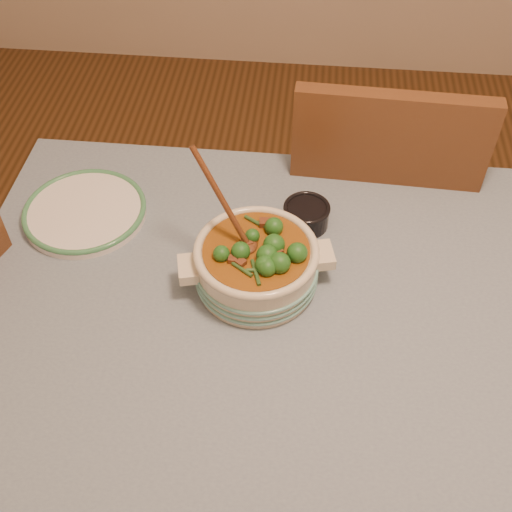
{
  "coord_description": "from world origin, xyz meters",
  "views": [
    {
      "loc": [
        -0.12,
        -0.78,
        1.81
      ],
      "look_at": [
        -0.21,
        0.09,
        0.84
      ],
      "focal_mm": 45.0,
      "sensor_mm": 36.0,
      "label": 1
    }
  ],
  "objects": [
    {
      "name": "dining_table",
      "position": [
        0.0,
        0.0,
        0.66
      ],
      "size": [
        1.68,
        1.08,
        0.76
      ],
      "color": "brown",
      "rests_on": "floor"
    },
    {
      "name": "chair_far",
      "position": [
        0.08,
        0.59,
        0.57
      ],
      "size": [
        0.48,
        0.48,
        1.0
      ],
      "rotation": [
        0.0,
        0.0,
        3.1
      ],
      "color": "brown",
      "rests_on": "floor"
    },
    {
      "name": "condiment_bowl",
      "position": [
        -0.11,
        0.29,
        0.79
      ],
      "size": [
        0.11,
        0.11,
        0.06
      ],
      "rotation": [
        0.0,
        0.0,
        0.02
      ],
      "color": "black",
      "rests_on": "dining_table"
    },
    {
      "name": "floor",
      "position": [
        0.0,
        0.0,
        0.0
      ],
      "size": [
        4.5,
        4.5,
        0.0
      ],
      "primitive_type": "plane",
      "color": "#422A12",
      "rests_on": "ground"
    },
    {
      "name": "white_plate",
      "position": [
        -0.63,
        0.26,
        0.77
      ],
      "size": [
        0.33,
        0.33,
        0.03
      ],
      "rotation": [
        0.0,
        0.0,
        0.16
      ],
      "color": "white",
      "rests_on": "dining_table"
    },
    {
      "name": "stew_casserole",
      "position": [
        -0.21,
        0.1,
        0.82
      ],
      "size": [
        0.33,
        0.3,
        0.31
      ],
      "rotation": [
        0.0,
        0.0,
        0.24
      ],
      "color": "beige",
      "rests_on": "dining_table"
    }
  ]
}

